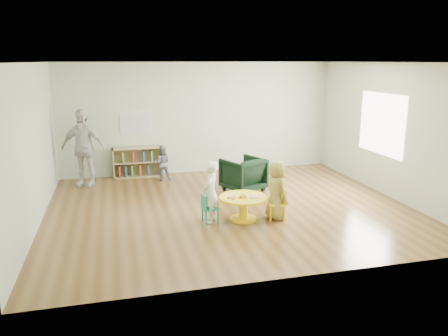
% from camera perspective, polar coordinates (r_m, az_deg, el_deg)
% --- Properties ---
extents(room, '(7.10, 7.00, 2.80)m').
position_cam_1_polar(room, '(8.28, 0.78, 7.35)').
color(room, brown).
rests_on(room, ground).
extents(activity_table, '(0.88, 0.88, 0.49)m').
position_cam_1_polar(activity_table, '(7.94, 2.53, -4.69)').
color(activity_table, yellow).
rests_on(activity_table, ground).
extents(kid_chair_left, '(0.30, 0.30, 0.52)m').
position_cam_1_polar(kid_chair_left, '(7.85, -2.09, -5.12)').
color(kid_chair_left, '#1C9F75').
rests_on(kid_chair_left, ground).
extents(kid_chair_right, '(0.36, 0.36, 0.58)m').
position_cam_1_polar(kid_chair_right, '(8.06, 7.17, -4.48)').
color(kid_chair_right, yellow).
rests_on(kid_chair_right, ground).
extents(bookshelf, '(1.20, 0.30, 0.75)m').
position_cam_1_polar(bookshelf, '(11.09, -11.27, 0.75)').
color(bookshelf, '#A18C59').
rests_on(bookshelf, ground).
extents(alphabet_poster, '(0.74, 0.01, 0.54)m').
position_cam_1_polar(alphabet_poster, '(11.04, -11.48, 5.87)').
color(alphabet_poster, white).
rests_on(alphabet_poster, ground).
extents(armchair, '(1.06, 1.07, 0.75)m').
position_cam_1_polar(armchair, '(9.71, 2.51, -0.81)').
color(armchair, black).
rests_on(armchair, ground).
extents(child_left, '(0.41, 0.48, 1.12)m').
position_cam_1_polar(child_left, '(7.76, -1.72, -3.19)').
color(child_left, white).
rests_on(child_left, ground).
extents(child_right, '(0.47, 0.60, 1.09)m').
position_cam_1_polar(child_right, '(7.97, 6.85, -2.89)').
color(child_right, yellow).
rests_on(child_right, ground).
extents(toddler, '(0.44, 0.36, 0.86)m').
position_cam_1_polar(toddler, '(10.61, -8.06, 0.65)').
color(toddler, '#17213A').
rests_on(toddler, ground).
extents(adult_caretaker, '(1.13, 0.80, 1.79)m').
position_cam_1_polar(adult_caretaker, '(10.47, -17.90, 2.51)').
color(adult_caretaker, silver).
rests_on(adult_caretaker, ground).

